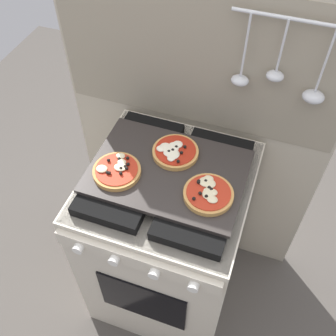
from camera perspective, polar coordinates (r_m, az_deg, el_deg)
The scene contains 7 objects.
ground_plane at distance 2.17m, azimuth 0.00°, elevation -16.05°, with size 4.00×4.00×0.00m, color #4C4742.
kitchen_backsplash at distance 1.70m, azimuth 3.85°, elevation 5.03°, with size 1.10×0.09×1.55m.
stove at distance 1.77m, azimuth -0.02°, elevation -10.08°, with size 0.60×0.64×0.90m.
baking_tray at distance 1.40m, azimuth 0.00°, elevation -0.48°, with size 0.54×0.38×0.02m, color #2D2826.
pizza_left at distance 1.38m, azimuth -7.35°, elevation -0.34°, with size 0.17×0.17×0.03m.
pizza_right at distance 1.32m, azimuth 5.81°, elevation -3.61°, with size 0.17×0.17×0.03m.
pizza_center at distance 1.43m, azimuth 0.85°, elevation 2.41°, with size 0.17×0.17×0.03m.
Camera 1 is at (0.30, -0.85, 1.98)m, focal length 42.50 mm.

